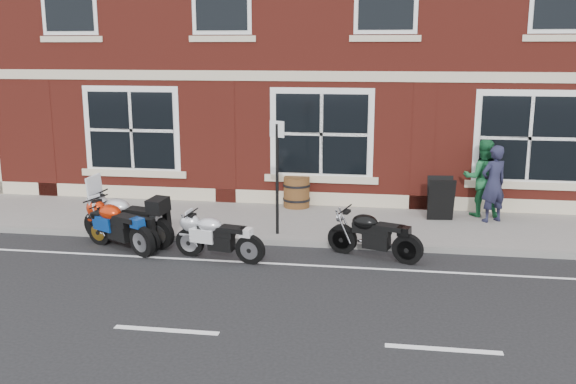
% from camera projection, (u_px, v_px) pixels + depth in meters
% --- Properties ---
extents(ground, '(80.00, 80.00, 0.00)m').
position_uv_depth(ground, '(219.00, 264.00, 12.36)').
color(ground, black).
rests_on(ground, ground).
extents(sidewalk, '(30.00, 3.00, 0.12)m').
position_uv_depth(sidewalk, '(251.00, 221.00, 15.24)').
color(sidewalk, slate).
rests_on(sidewalk, ground).
extents(kerb, '(30.00, 0.16, 0.12)m').
position_uv_depth(kerb, '(236.00, 240.00, 13.72)').
color(kerb, slate).
rests_on(kerb, ground).
extents(moto_touring_silver, '(2.19, 0.76, 1.46)m').
position_uv_depth(moto_touring_silver, '(126.00, 217.00, 13.52)').
color(moto_touring_silver, black).
rests_on(moto_touring_silver, ground).
extents(moto_sport_red, '(1.90, 1.16, 0.95)m').
position_uv_depth(moto_sport_red, '(119.00, 224.00, 13.17)').
color(moto_sport_red, black).
rests_on(moto_sport_red, ground).
extents(moto_sport_black, '(1.80, 0.71, 0.84)m').
position_uv_depth(moto_sport_black, '(122.00, 226.00, 13.24)').
color(moto_sport_black, black).
rests_on(moto_sport_black, ground).
extents(moto_sport_silver, '(1.89, 0.53, 0.86)m').
position_uv_depth(moto_sport_silver, '(218.00, 235.00, 12.56)').
color(moto_sport_silver, black).
rests_on(moto_sport_silver, ground).
extents(moto_naked_black, '(1.90, 0.81, 0.89)m').
position_uv_depth(moto_naked_black, '(373.00, 233.00, 12.64)').
color(moto_naked_black, black).
rests_on(moto_naked_black, ground).
extents(pedestrian_left, '(0.78, 0.70, 1.80)m').
position_uv_depth(pedestrian_left, '(493.00, 184.00, 14.77)').
color(pedestrian_left, '#1C1D33').
rests_on(pedestrian_left, sidewalk).
extents(pedestrian_right, '(0.90, 0.70, 1.86)m').
position_uv_depth(pedestrian_right, '(482.00, 178.00, 15.30)').
color(pedestrian_right, '#1B6033').
rests_on(pedestrian_right, sidewalk).
extents(a_board_sign, '(0.65, 0.47, 1.01)m').
position_uv_depth(a_board_sign, '(441.00, 198.00, 15.05)').
color(a_board_sign, black).
rests_on(a_board_sign, sidewalk).
extents(barrel_planter, '(0.69, 0.69, 0.77)m').
position_uv_depth(barrel_planter, '(297.00, 192.00, 16.26)').
color(barrel_planter, '#522A15').
rests_on(barrel_planter, sidewalk).
extents(parking_sign, '(0.33, 0.15, 2.46)m').
position_uv_depth(parking_sign, '(277.00, 170.00, 13.67)').
color(parking_sign, black).
rests_on(parking_sign, sidewalk).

